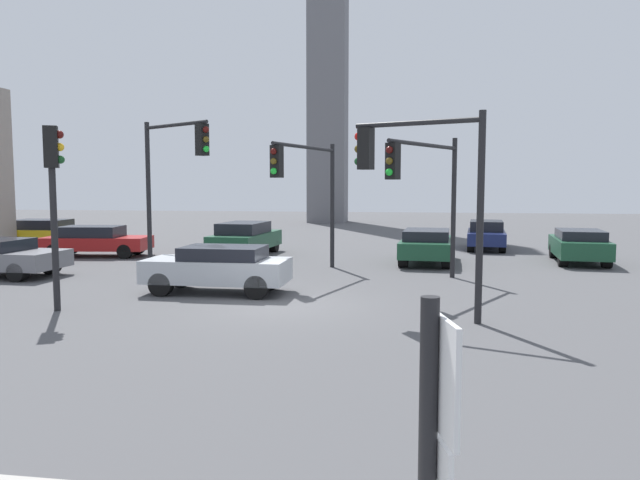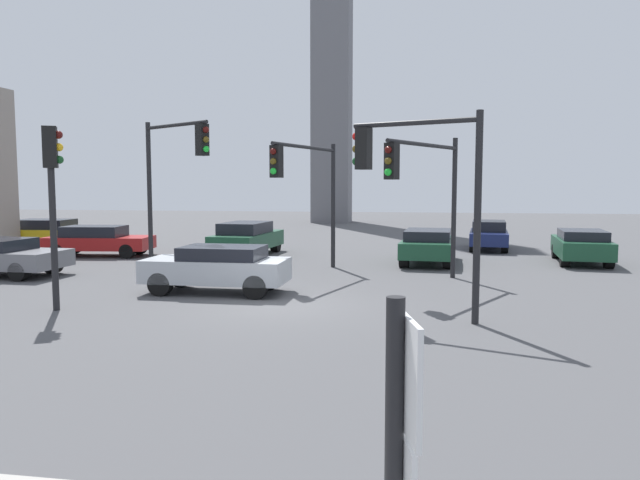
% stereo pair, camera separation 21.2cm
% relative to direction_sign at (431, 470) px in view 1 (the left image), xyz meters
% --- Properties ---
extents(ground_plane, '(107.77, 107.77, 0.00)m').
position_rel_direction_sign_xyz_m(ground_plane, '(-3.56, 11.85, -1.59)').
color(ground_plane, '#4C4C4F').
extents(direction_sign, '(0.19, 0.59, 2.37)m').
position_rel_direction_sign_xyz_m(direction_sign, '(0.00, 0.00, 0.00)').
color(direction_sign, black).
rests_on(direction_sign, ground_plane).
extents(traffic_light_0, '(2.93, 1.93, 5.27)m').
position_rel_direction_sign_xyz_m(traffic_light_0, '(-8.02, 16.07, 2.19)').
color(traffic_light_0, black).
rests_on(traffic_light_0, ground_plane).
extents(traffic_light_1, '(2.98, 1.30, 4.71)m').
position_rel_direction_sign_xyz_m(traffic_light_1, '(-0.01, 11.04, 1.79)').
color(traffic_light_1, black).
rests_on(traffic_light_1, ground_plane).
extents(traffic_light_2, '(0.49, 0.43, 4.50)m').
position_rel_direction_sign_xyz_m(traffic_light_2, '(-8.74, 10.35, 1.58)').
color(traffic_light_2, black).
rests_on(traffic_light_2, ground_plane).
extents(traffic_light_3, '(2.19, 4.06, 4.63)m').
position_rel_direction_sign_xyz_m(traffic_light_3, '(0.22, 15.37, 1.72)').
color(traffic_light_3, black).
rests_on(traffic_light_3, ground_plane).
extents(traffic_light_4, '(1.48, 4.39, 4.61)m').
position_rel_direction_sign_xyz_m(traffic_light_4, '(-3.74, 17.12, 1.77)').
color(traffic_light_4, black).
rests_on(traffic_light_4, ground_plane).
extents(car_0, '(4.59, 2.32, 1.40)m').
position_rel_direction_sign_xyz_m(car_0, '(-18.32, 23.93, -0.84)').
color(car_0, yellow).
rests_on(car_0, ground_plane).
extents(car_1, '(4.62, 2.38, 1.32)m').
position_rel_direction_sign_xyz_m(car_1, '(-13.72, 21.07, -0.88)').
color(car_1, maroon).
rests_on(car_1, ground_plane).
extents(car_2, '(2.27, 4.37, 1.33)m').
position_rel_direction_sign_xyz_m(car_2, '(6.43, 21.96, -0.87)').
color(car_2, '#19472D').
rests_on(car_2, ground_plane).
extents(car_4, '(2.26, 4.77, 1.48)m').
position_rel_direction_sign_xyz_m(car_4, '(-7.37, 22.31, -0.81)').
color(car_4, '#19472D').
rests_on(car_4, ground_plane).
extents(car_5, '(2.24, 4.51, 1.35)m').
position_rel_direction_sign_xyz_m(car_5, '(0.44, 20.91, -0.85)').
color(car_5, '#19472D').
rests_on(car_5, ground_plane).
extents(car_7, '(2.12, 4.22, 1.37)m').
position_rel_direction_sign_xyz_m(car_7, '(3.38, 26.62, -0.86)').
color(car_7, navy).
rests_on(car_7, ground_plane).
extents(car_8, '(4.08, 1.82, 1.35)m').
position_rel_direction_sign_xyz_m(car_8, '(-5.60, 13.31, -0.85)').
color(car_8, '#ADB2B7').
rests_on(car_8, ground_plane).
extents(skyline_tower, '(3.07, 3.07, 33.57)m').
position_rel_direction_sign_xyz_m(skyline_tower, '(-7.19, 46.84, 15.20)').
color(skyline_tower, slate).
rests_on(skyline_tower, ground_plane).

